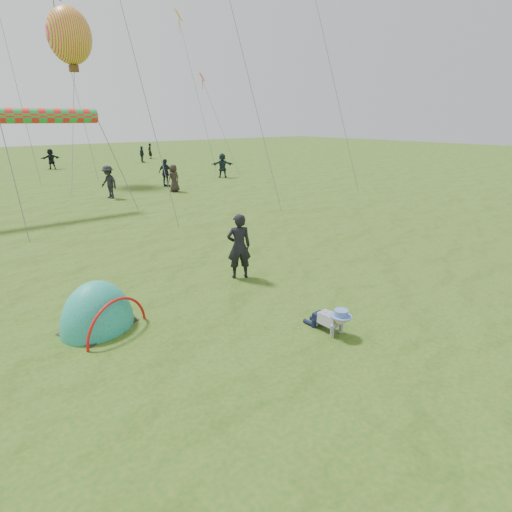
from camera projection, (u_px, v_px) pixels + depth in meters
ground at (267, 337)px, 8.13m from camera, size 140.00×140.00×0.00m
crawling_toddler at (332, 319)px, 8.21m from camera, size 0.59×0.82×0.61m
popup_tent at (99, 327)px, 8.50m from camera, size 1.98×1.83×2.07m
standing_adult at (239, 246)px, 10.87m from camera, size 0.78×0.67×1.81m
crowd_person_2 at (142, 154)px, 40.05m from camera, size 0.95×0.95×1.61m
crowd_person_3 at (109, 182)px, 21.97m from camera, size 0.99×1.30×1.79m
crowd_person_5 at (222, 165)px, 29.83m from camera, size 1.67×1.34×1.78m
crowd_person_10 at (174, 178)px, 23.98m from camera, size 0.89×0.68×1.62m
crowd_person_11 at (51, 159)px, 34.76m from camera, size 1.67×0.73×1.74m
crowd_person_12 at (150, 151)px, 43.95m from camera, size 0.71×0.69×1.64m
crowd_person_14 at (166, 173)px, 25.77m from camera, size 0.89×1.11×1.77m
balloon_kite at (70, 39)px, 25.14m from camera, size 2.69×2.69×3.76m
rainbow_tube_kite at (21, 116)px, 16.84m from camera, size 6.19×0.64×0.64m
diamond_kite_6 at (202, 77)px, 32.85m from camera, size 0.77×0.77×0.63m
diamond_kite_8 at (178, 15)px, 33.08m from camera, size 1.14×1.14×0.93m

